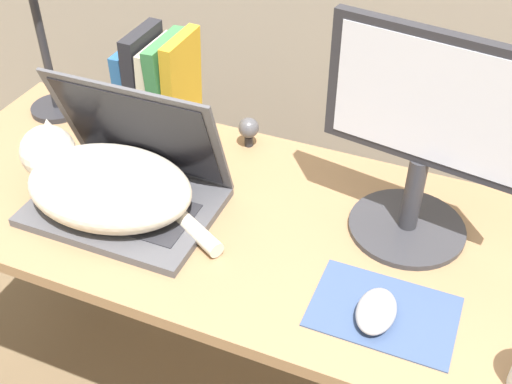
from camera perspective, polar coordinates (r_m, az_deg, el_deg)
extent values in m
cube|color=#93704C|center=(1.31, -1.72, -2.54)|extent=(1.42, 0.59, 0.03)
cylinder|color=#38383D|center=(1.99, -16.25, -0.79)|extent=(0.04, 0.04, 0.67)
cube|color=#4C4C51|center=(1.34, -11.60, -1.29)|extent=(0.37, 0.26, 0.02)
cube|color=#28282D|center=(1.32, -11.95, -1.29)|extent=(0.30, 0.14, 0.00)
cube|color=#4C4C51|center=(1.32, -10.35, 5.38)|extent=(0.37, 0.09, 0.25)
cube|color=black|center=(1.31, -10.44, 5.22)|extent=(0.33, 0.08, 0.22)
ellipsoid|color=beige|center=(1.30, -12.89, 0.41)|extent=(0.36, 0.27, 0.13)
sphere|color=beige|center=(1.38, -18.00, 3.38)|extent=(0.11, 0.11, 0.11)
cone|color=beige|center=(1.39, -18.01, 5.60)|extent=(0.04, 0.04, 0.03)
cone|color=beige|center=(1.35, -19.37, 4.16)|extent=(0.04, 0.04, 0.03)
cylinder|color=beige|center=(1.25, -5.35, -3.48)|extent=(0.14, 0.10, 0.03)
cylinder|color=#333338|center=(1.30, 13.24, -3.07)|extent=(0.23, 0.23, 0.01)
cylinder|color=#333338|center=(1.25, 13.81, -0.17)|extent=(0.04, 0.04, 0.16)
cube|color=#28282D|center=(1.13, 15.37, 7.84)|extent=(0.38, 0.09, 0.25)
cube|color=silver|center=(1.12, 15.36, 7.53)|extent=(0.35, 0.06, 0.22)
cube|color=#384C75|center=(1.14, 11.28, -10.38)|extent=(0.25, 0.17, 0.00)
ellipsoid|color=#99999E|center=(1.12, 10.64, -10.35)|extent=(0.07, 0.11, 0.03)
cube|color=#285B93|center=(1.54, -10.79, 9.01)|extent=(0.03, 0.13, 0.21)
cube|color=#232328|center=(1.51, -9.85, 9.57)|extent=(0.04, 0.14, 0.26)
cube|color=beige|center=(1.50, -8.69, 8.94)|extent=(0.04, 0.14, 0.23)
cube|color=#387A42|center=(1.48, -7.63, 8.97)|extent=(0.04, 0.15, 0.25)
cube|color=gold|center=(1.47, -6.58, 8.98)|extent=(0.04, 0.14, 0.26)
cylinder|color=#28282D|center=(1.70, -17.22, 7.14)|extent=(0.13, 0.13, 0.01)
cylinder|color=#28282D|center=(1.60, -18.78, 14.02)|extent=(0.02, 0.02, 0.44)
cylinder|color=#232328|center=(1.49, -0.65, 4.57)|extent=(0.02, 0.02, 0.02)
sphere|color=#4C4C51|center=(1.47, -0.66, 5.73)|extent=(0.05, 0.05, 0.05)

